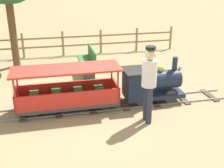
# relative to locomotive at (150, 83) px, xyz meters

# --- Properties ---
(ground_plane) EXTENTS (60.00, 60.00, 0.00)m
(ground_plane) POSITION_rel_locomotive_xyz_m (0.00, -1.30, -0.48)
(ground_plane) COLOR #8C7A56
(track) EXTENTS (0.72, 6.05, 0.04)m
(track) POSITION_rel_locomotive_xyz_m (0.00, -1.04, -0.47)
(track) COLOR gray
(track) RESTS_ON ground_plane
(locomotive) EXTENTS (0.68, 1.44, 1.04)m
(locomotive) POSITION_rel_locomotive_xyz_m (0.00, 0.00, 0.00)
(locomotive) COLOR #192338
(locomotive) RESTS_ON ground_plane
(passenger_car) EXTENTS (0.78, 2.35, 0.97)m
(passenger_car) POSITION_rel_locomotive_xyz_m (0.00, -1.94, -0.06)
(passenger_car) COLOR #3F3F3F
(passenger_car) RESTS_ON ground_plane
(conductor_person) EXTENTS (0.30, 0.30, 1.62)m
(conductor_person) POSITION_rel_locomotive_xyz_m (0.87, -0.36, 0.47)
(conductor_person) COLOR #282D47
(conductor_person) RESTS_ON ground_plane
(park_bench) EXTENTS (1.30, 0.41, 0.82)m
(park_bench) POSITION_rel_locomotive_xyz_m (-2.24, -1.16, -0.07)
(park_bench) COLOR #2D6B33
(park_bench) RESTS_ON ground_plane
(fence_section) EXTENTS (0.08, 7.13, 0.90)m
(fence_section) POSITION_rel_locomotive_xyz_m (-4.50, -1.04, -0.00)
(fence_section) COLOR #93754C
(fence_section) RESTS_ON ground_plane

